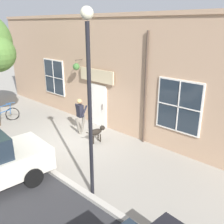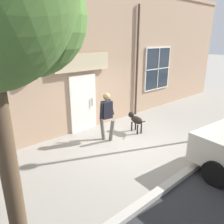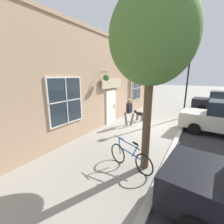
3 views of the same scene
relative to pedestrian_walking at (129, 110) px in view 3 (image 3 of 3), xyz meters
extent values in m
plane|color=gray|center=(0.91, 0.33, -0.99)|extent=(90.00, 90.00, 0.00)
cube|color=#B2ADA3|center=(2.91, 0.33, -0.93)|extent=(0.20, 28.00, 0.12)
cube|color=tan|center=(-1.44, 0.33, 1.58)|extent=(0.30, 18.00, 5.15)
cube|color=tan|center=(-1.44, 0.33, 4.23)|extent=(0.42, 18.00, 0.16)
cube|color=white|center=(-1.27, -0.09, 0.06)|extent=(0.10, 1.10, 2.10)
cube|color=#232D38|center=(-1.24, -0.09, 0.01)|extent=(0.03, 0.90, 1.90)
cylinder|color=#47382D|center=(-1.18, 0.26, 0.06)|extent=(0.03, 0.03, 0.30)
cube|color=beige|center=(-1.17, -0.09, 1.56)|extent=(0.08, 2.20, 0.60)
cylinder|color=#47382D|center=(-1.21, 2.73, 1.32)|extent=(0.09, 0.09, 4.63)
cylinder|color=#47382D|center=(-1.05, -1.20, 2.20)|extent=(0.44, 0.04, 0.04)
cylinder|color=#47382D|center=(-0.87, -1.20, 2.02)|extent=(0.01, 0.01, 0.34)
cone|color=#2D2823|center=(-0.87, -1.20, 1.80)|extent=(0.32, 0.32, 0.18)
sphere|color=#3D6B33|center=(-0.87, -1.20, 1.89)|extent=(0.34, 0.34, 0.34)
cube|color=white|center=(-1.27, -3.75, 0.96)|extent=(0.08, 1.82, 2.02)
cube|color=#232D38|center=(-1.24, -3.75, 0.96)|extent=(0.03, 1.70, 1.90)
cube|color=white|center=(-1.22, -3.75, 0.96)|extent=(0.04, 0.04, 1.90)
cube|color=white|center=(-1.22, -3.75, 0.96)|extent=(0.04, 1.70, 0.04)
cube|color=white|center=(-1.27, 4.25, 0.96)|extent=(0.08, 1.82, 2.02)
cube|color=#232D38|center=(-1.24, 4.25, 0.96)|extent=(0.03, 1.70, 1.90)
cube|color=white|center=(-1.22, 4.25, 0.96)|extent=(0.04, 0.04, 1.90)
cube|color=white|center=(-1.22, 4.25, 0.96)|extent=(0.04, 1.70, 0.04)
cylinder|color=#6B665B|center=(-0.19, -0.05, -0.59)|extent=(0.31, 0.18, 0.81)
cylinder|color=#6B665B|center=(0.19, 0.05, -0.59)|extent=(0.31, 0.18, 0.81)
cube|color=black|center=(0.00, 0.00, 0.10)|extent=(0.28, 0.37, 0.58)
sphere|color=#936B4C|center=(-0.02, 0.00, 0.54)|extent=(0.22, 0.22, 0.22)
sphere|color=tan|center=(0.01, 0.00, 0.56)|extent=(0.21, 0.21, 0.21)
cylinder|color=black|center=(0.00, -0.23, 0.11)|extent=(0.17, 0.11, 0.57)
cylinder|color=black|center=(-0.05, 0.24, 0.13)|extent=(0.34, 0.14, 0.52)
ellipsoid|color=black|center=(0.22, 1.25, -0.52)|extent=(0.63, 0.39, 0.26)
cylinder|color=black|center=(0.03, 1.20, -0.81)|extent=(0.06, 0.06, 0.36)
cylinder|color=black|center=(0.06, 1.37, -0.81)|extent=(0.06, 0.06, 0.36)
cylinder|color=black|center=(0.38, 1.13, -0.81)|extent=(0.06, 0.06, 0.36)
cylinder|color=black|center=(0.41, 1.30, -0.81)|extent=(0.06, 0.06, 0.36)
sphere|color=black|center=(-0.13, 1.31, -0.41)|extent=(0.22, 0.22, 0.22)
cone|color=black|center=(-0.24, 1.33, -0.43)|extent=(0.11, 0.11, 0.09)
cone|color=black|center=(-0.13, 1.26, -0.31)|extent=(0.06, 0.06, 0.07)
cone|color=black|center=(-0.11, 1.36, -0.31)|extent=(0.06, 0.06, 0.07)
cylinder|color=black|center=(0.59, 1.18, -0.47)|extent=(0.21, 0.07, 0.14)
cylinder|color=brown|center=(2.30, -3.73, 0.60)|extent=(0.26, 0.26, 3.18)
ellipsoid|color=#4C7533|center=(2.30, -3.73, 3.05)|extent=(2.45, 2.21, 2.70)
sphere|color=#4C7533|center=(2.08, -3.15, 2.62)|extent=(1.68, 1.68, 1.68)
torus|color=black|center=(1.39, -3.95, -0.66)|extent=(0.68, 0.29, 0.70)
torus|color=black|center=(2.41, -4.13, -0.66)|extent=(0.68, 0.29, 0.70)
cylinder|color=#1E4C8C|center=(1.90, -4.04, -0.46)|extent=(0.97, 0.22, 0.21)
cylinder|color=#1E4C8C|center=(2.08, -4.07, -0.32)|extent=(0.24, 0.08, 0.47)
cylinder|color=#1E4C8C|center=(1.85, -4.03, -0.14)|extent=(0.82, 0.18, 0.18)
cylinder|color=#1E4C8C|center=(1.47, -3.96, -0.34)|extent=(0.10, 0.05, 0.58)
cylinder|color=#1E4C8C|center=(1.43, -3.95, -0.04)|extent=(0.44, 0.19, 0.03)
ellipsoid|color=black|center=(2.08, -4.07, -0.06)|extent=(0.26, 0.14, 0.10)
cylinder|color=black|center=(4.05, -3.85, -0.68)|extent=(0.63, 0.24, 0.62)
cylinder|color=black|center=(3.56, 0.33, -0.68)|extent=(0.63, 0.24, 0.62)
cylinder|color=black|center=(3.72, 2.09, -0.68)|extent=(0.63, 0.24, 0.62)
cube|color=black|center=(5.21, 7.03, -0.30)|extent=(4.44, 2.14, 0.76)
cylinder|color=black|center=(3.80, 6.28, -0.68)|extent=(0.63, 0.24, 0.62)
cylinder|color=black|center=(3.96, 8.03, -0.68)|extent=(0.63, 0.24, 0.62)
cylinder|color=black|center=(2.70, 3.70, 1.47)|extent=(0.11, 0.11, 4.93)
sphere|color=beige|center=(2.70, 3.70, 4.11)|extent=(0.32, 0.32, 0.32)
camera|label=1|loc=(6.93, 8.44, 3.87)|focal=40.00mm
camera|label=2|loc=(5.27, -4.39, 2.33)|focal=35.00mm
camera|label=3|loc=(3.68, -8.15, 2.00)|focal=24.00mm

